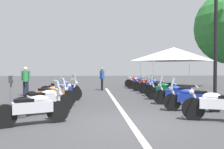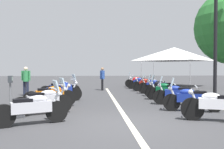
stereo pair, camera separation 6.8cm
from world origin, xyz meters
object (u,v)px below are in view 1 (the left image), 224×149
motorcycle_right_row_1 (192,98)px  bystander_2 (26,79)px  motorcycle_left_row_2 (51,95)px  motorcycle_right_row_3 (167,90)px  motorcycle_right_row_0 (218,105)px  motorcycle_right_row_6 (147,84)px  motorcycle_right_row_7 (140,83)px  street_lamp_twin_globe (216,26)px  motorcycle_left_row_0 (34,108)px  motorcycle_right_row_4 (162,88)px  parking_meter (11,88)px  bystander_1 (102,77)px  event_tent (174,54)px  motorcycle_left_row_1 (45,101)px  motorcycle_right_row_5 (156,86)px  motorcycle_right_row_8 (138,81)px  motorcycle_right_row_2 (178,94)px  motorcycle_left_row_3 (60,92)px  motorcycle_left_row_4 (61,88)px

motorcycle_right_row_1 → bystander_2: bystander_2 is taller
motorcycle_left_row_2 → motorcycle_right_row_3: motorcycle_right_row_3 is taller
motorcycle_right_row_0 → motorcycle_right_row_6: motorcycle_right_row_0 is taller
motorcycle_right_row_7 → street_lamp_twin_globe: size_ratio=0.43×
motorcycle_left_row_0 → motorcycle_right_row_4: 8.00m
motorcycle_right_row_4 → street_lamp_twin_globe: size_ratio=0.42×
motorcycle_right_row_7 → motorcycle_right_row_4: bearing=108.4°
street_lamp_twin_globe → parking_meter: (-1.48, 7.54, -2.31)m
street_lamp_twin_globe → bystander_1: bearing=30.7°
motorcycle_right_row_7 → bystander_2: 8.06m
motorcycle_right_row_3 → event_tent: event_tent is taller
motorcycle_right_row_6 → parking_meter: (-7.71, 6.15, 0.44)m
motorcycle_left_row_2 → bystander_1: 7.31m
motorcycle_right_row_1 → motorcycle_right_row_7: (9.08, 0.01, -0.00)m
motorcycle_left_row_1 → street_lamp_twin_globe: 7.20m
motorcycle_left_row_0 → motorcycle_right_row_3: (4.62, -5.13, 0.00)m
motorcycle_right_row_5 → event_tent: 6.38m
bystander_2 → event_tent: size_ratio=0.32×
bystander_2 → motorcycle_right_row_8: bearing=-39.7°
motorcycle_left_row_2 → motorcycle_right_row_3: bearing=0.2°
motorcycle_left_row_1 → bystander_1: bearing=49.1°
motorcycle_right_row_5 → motorcycle_right_row_8: size_ratio=1.04×
motorcycle_left_row_1 → motorcycle_right_row_6: bearing=29.7°
motorcycle_right_row_2 → motorcycle_right_row_0: bearing=104.1°
motorcycle_right_row_0 → motorcycle_right_row_2: (3.15, 0.03, -0.00)m
motorcycle_left_row_1 → motorcycle_right_row_3: motorcycle_left_row_1 is taller
motorcycle_right_row_0 → event_tent: event_tent is taller
motorcycle_left_row_0 → event_tent: event_tent is taller
motorcycle_left_row_3 → motorcycle_right_row_4: motorcycle_right_row_4 is taller
motorcycle_right_row_3 → motorcycle_right_row_7: motorcycle_right_row_3 is taller
motorcycle_right_row_1 → event_tent: bearing=-91.8°
parking_meter → motorcycle_right_row_8: bearing=51.1°
motorcycle_right_row_0 → motorcycle_right_row_1: bearing=-68.5°
motorcycle_right_row_1 → motorcycle_right_row_5: motorcycle_right_row_5 is taller
motorcycle_left_row_4 → motorcycle_right_row_5: 5.54m
street_lamp_twin_globe → motorcycle_left_row_2: bearing=87.6°
motorcycle_right_row_1 → motorcycle_right_row_8: motorcycle_right_row_8 is taller
motorcycle_left_row_3 → street_lamp_twin_globe: street_lamp_twin_globe is taller
motorcycle_right_row_7 → bystander_1: bearing=30.7°
motorcycle_right_row_5 → motorcycle_right_row_6: size_ratio=1.10×
motorcycle_left_row_3 → motorcycle_right_row_0: (-4.54, -5.06, 0.01)m
motorcycle_left_row_4 → bystander_2: bystander_2 is taller
motorcycle_right_row_8 → parking_meter: parking_meter is taller
motorcycle_right_row_2 → motorcycle_right_row_3: size_ratio=1.08×
motorcycle_left_row_1 → motorcycle_right_row_7: motorcycle_left_row_1 is taller
street_lamp_twin_globe → event_tent: size_ratio=0.92×
motorcycle_left_row_4 → motorcycle_right_row_7: 6.82m
motorcycle_right_row_8 → street_lamp_twin_globe: size_ratio=0.45×
motorcycle_left_row_0 → motorcycle_right_row_8: 13.17m
motorcycle_left_row_4 → bystander_2: size_ratio=1.28×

